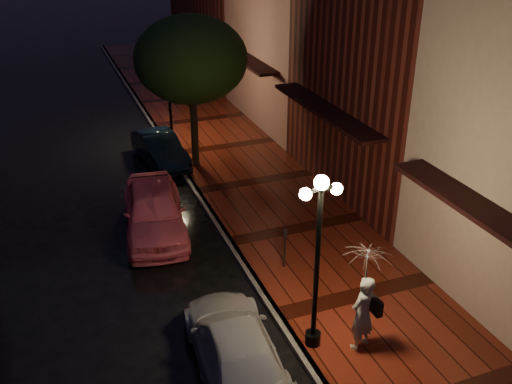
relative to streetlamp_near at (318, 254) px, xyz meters
name	(u,v)px	position (x,y,z in m)	size (l,w,h in m)	color
ground	(230,246)	(-0.35, 5.00, -2.60)	(120.00, 120.00, 0.00)	black
sidewalk	(297,230)	(1.90, 5.00, -2.53)	(4.50, 60.00, 0.15)	#48160C
curb	(230,243)	(-0.35, 5.00, -2.53)	(0.25, 60.00, 0.15)	#595451
storefront_mid	(408,35)	(6.65, 7.00, 2.90)	(5.00, 8.00, 11.00)	#511914
storefront_far	(304,25)	(6.65, 15.00, 1.90)	(5.00, 8.00, 9.00)	#8C5951
streetlamp_near	(318,254)	(0.00, 0.00, 0.00)	(0.96, 0.36, 4.31)	black
streetlamp_far	(169,85)	(0.00, 14.00, 0.00)	(0.96, 0.36, 4.31)	black
street_tree	(191,62)	(0.26, 10.99, 1.64)	(4.16, 4.16, 5.80)	black
pink_car	(154,210)	(-2.30, 6.62, -1.82)	(1.85, 4.60, 1.57)	#F16379
navy_car	(160,149)	(-0.95, 12.02, -1.97)	(1.33, 3.82, 1.26)	black
silver_car	(234,345)	(-1.91, 0.06, -1.97)	(1.77, 4.34, 1.26)	#B6B7BF
woman_with_umbrella	(366,283)	(0.97, -0.46, -0.70)	(1.10, 1.12, 2.65)	white
parking_meter	(285,245)	(0.65, 3.17, -1.73)	(0.11, 0.08, 1.19)	black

